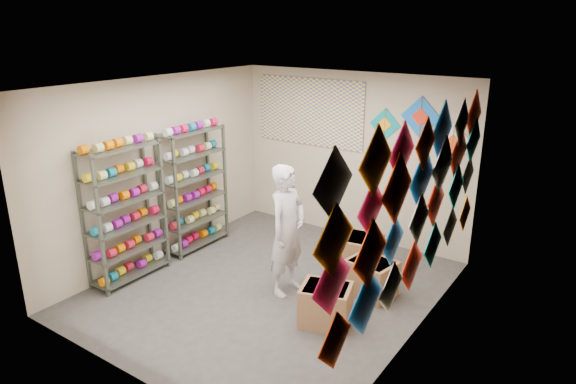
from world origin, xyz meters
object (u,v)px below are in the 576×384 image
Objects in this scene: shelf_rack_back at (194,189)px; carton_a at (326,305)px; carton_b at (371,278)px; shopkeeper at (287,230)px; shelf_rack_front at (125,214)px; carton_c at (361,253)px.

carton_a is (2.84, -0.75, -0.71)m from shelf_rack_back.
shopkeeper is at bearing -141.42° from carton_b.
shelf_rack_back is at bearing 80.63° from shopkeeper.
shopkeeper is 3.03× the size of carton_a.
shelf_rack_back is (0.00, 1.30, 0.00)m from shelf_rack_front.
shelf_rack_front is 3.34m from carton_c.
shelf_rack_back is at bearing 147.82° from carton_a.
shopkeeper is 1.38m from carton_c.
shelf_rack_back reaches higher than carton_c.
shelf_rack_back is at bearing -167.82° from carton_b.
shelf_rack_back is 3.07m from carton_b.
carton_a is 0.93m from carton_b.
shopkeeper reaches higher than carton_b.
carton_c reaches higher than carton_a.
shopkeeper reaches higher than carton_a.
carton_b is 0.72m from carton_c.
shelf_rack_back is 3.26× the size of carton_b.
carton_a reaches higher than carton_b.
shelf_rack_front is at bearing -149.31° from carton_c.
shopkeeper is 2.98× the size of carton_b.
shelf_rack_back is at bearing -171.77° from carton_c.
shelf_rack_front reaches higher than carton_a.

